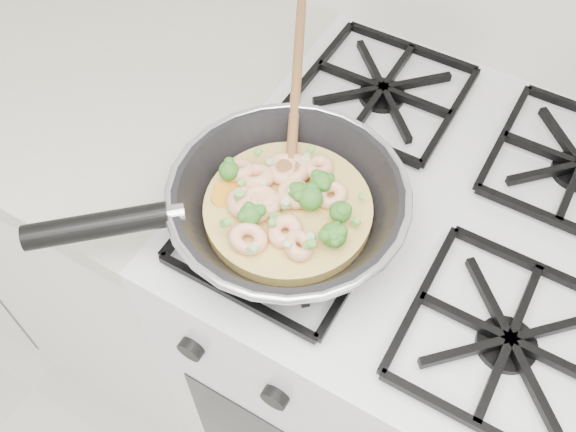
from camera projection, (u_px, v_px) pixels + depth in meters
The scene contains 3 objects.
stove at pixel (391, 341), 1.21m from camera, with size 0.60×0.60×0.92m.
counter_left at pixel (74, 180), 1.45m from camera, with size 1.00×0.60×0.90m.
skillet at pixel (284, 203), 0.78m from camera, with size 0.39×0.52×0.09m.
Camera 1 is at (0.08, 1.16, 1.58)m, focal length 39.29 mm.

